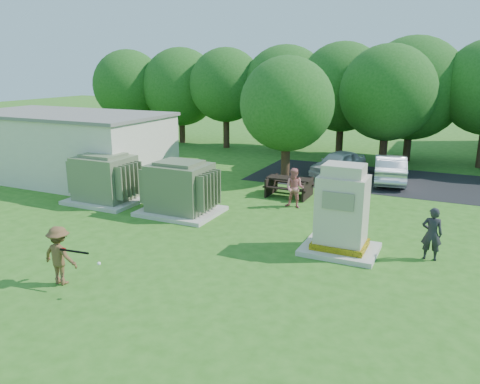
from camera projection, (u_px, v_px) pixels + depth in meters
The scene contains 15 objects.
ground at pixel (180, 270), 13.25m from camera, with size 120.00×120.00×0.00m, color #2D6619.
service_building at pixel (67, 148), 23.46m from camera, with size 10.00×5.00×3.20m, color beige.
service_building_roof at pixel (64, 114), 23.02m from camera, with size 10.20×5.20×0.15m, color slate.
parking_strip at pixel (458, 187), 22.18m from camera, with size 20.00×6.00×0.01m, color #232326.
transformer_left at pixel (105, 180), 19.60m from camera, with size 3.00×2.40×2.07m.
transformer_right at pixel (180, 189), 18.08m from camera, with size 3.00×2.40×2.07m.
generator_cabinet at pixel (342, 214), 14.23m from camera, with size 2.27×1.86×2.77m.
picnic_table at pixel (289, 185), 20.58m from camera, with size 1.95×1.46×0.83m.
batter at pixel (60, 255), 12.23m from camera, with size 1.02×0.59×1.59m, color brown.
person_by_generator at pixel (432, 234), 13.75m from camera, with size 0.59×0.39×1.62m, color black.
person_at_picnic at pixel (295, 188), 18.83m from camera, with size 0.79×0.62×1.63m, color #CF6D6F.
car_white at pixel (338, 163), 24.52m from camera, with size 1.50×3.74×1.27m, color silver.
car_silver_a at pixel (390, 169), 23.02m from camera, with size 1.45×4.15×1.37m, color #BABABF.
batting_equipment at pixel (76, 253), 11.81m from camera, with size 1.51×0.27×0.18m.
tree_row at pixel (371, 91), 27.61m from camera, with size 41.30×13.30×7.30m.
Camera 1 is at (6.73, -10.33, 5.60)m, focal length 35.00 mm.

